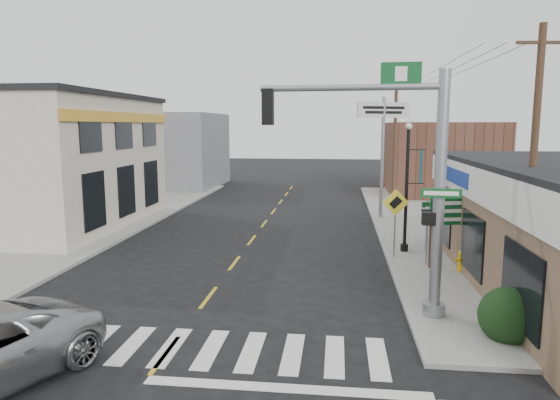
# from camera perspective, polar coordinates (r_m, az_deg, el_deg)

# --- Properties ---
(ground) EXTENTS (140.00, 140.00, 0.00)m
(ground) POSITION_cam_1_polar(r_m,az_deg,el_deg) (12.69, -12.97, -16.84)
(ground) COLOR black
(ground) RESTS_ON ground
(sidewalk_right) EXTENTS (6.00, 38.00, 0.13)m
(sidewalk_right) POSITION_cam_1_polar(r_m,az_deg,el_deg) (24.87, 18.13, -4.25)
(sidewalk_right) COLOR gray
(sidewalk_right) RESTS_ON ground
(sidewalk_left) EXTENTS (6.00, 38.00, 0.13)m
(sidewalk_left) POSITION_cam_1_polar(r_m,az_deg,el_deg) (27.61, -21.64, -3.19)
(sidewalk_left) COLOR gray
(sidewalk_left) RESTS_ON ground
(center_line) EXTENTS (0.12, 56.00, 0.01)m
(center_line) POSITION_cam_1_polar(r_m,az_deg,el_deg) (19.93, -5.23, -7.17)
(center_line) COLOR gold
(center_line) RESTS_ON ground
(crosswalk) EXTENTS (11.00, 2.20, 0.01)m
(crosswalk) POSITION_cam_1_polar(r_m,az_deg,el_deg) (13.03, -12.36, -16.09)
(crosswalk) COLOR silver
(crosswalk) RESTS_ON ground
(left_building) EXTENTS (12.00, 12.00, 6.80)m
(left_building) POSITION_cam_1_polar(r_m,az_deg,el_deg) (30.11, -27.83, 3.77)
(left_building) COLOR beige
(left_building) RESTS_ON ground
(bldg_distant_right) EXTENTS (8.00, 10.00, 5.60)m
(bldg_distant_right) POSITION_cam_1_polar(r_m,az_deg,el_deg) (41.63, 17.76, 4.58)
(bldg_distant_right) COLOR brown
(bldg_distant_right) RESTS_ON ground
(bldg_distant_left) EXTENTS (9.00, 10.00, 6.40)m
(bldg_distant_left) POSITION_cam_1_polar(r_m,az_deg,el_deg) (45.37, -12.74, 5.57)
(bldg_distant_left) COLOR slate
(bldg_distant_left) RESTS_ON ground
(traffic_signal_pole) EXTENTS (5.46, 0.40, 6.92)m
(traffic_signal_pole) POSITION_cam_1_polar(r_m,az_deg,el_deg) (13.93, 14.55, 3.53)
(traffic_signal_pole) COLOR gray
(traffic_signal_pole) RESTS_ON sidewalk_right
(guide_sign) EXTENTS (1.66, 0.14, 2.90)m
(guide_sign) POSITION_cam_1_polar(r_m,az_deg,el_deg) (19.27, 18.97, -2.06)
(guide_sign) COLOR #493221
(guide_sign) RESTS_ON sidewalk_right
(fire_hydrant) EXTENTS (0.25, 0.25, 0.78)m
(fire_hydrant) POSITION_cam_1_polar(r_m,az_deg,el_deg) (19.36, 19.99, -6.46)
(fire_hydrant) COLOR #DBA202
(fire_hydrant) RESTS_ON sidewalk_right
(ped_crossing_sign) EXTENTS (1.08, 0.08, 2.77)m
(ped_crossing_sign) POSITION_cam_1_polar(r_m,az_deg,el_deg) (20.33, 13.05, -1.22)
(ped_crossing_sign) COLOR gray
(ped_crossing_sign) RESTS_ON sidewalk_right
(lamp_post) EXTENTS (0.70, 0.55, 5.35)m
(lamp_post) POSITION_cam_1_polar(r_m,az_deg,el_deg) (21.30, 14.46, 2.47)
(lamp_post) COLOR black
(lamp_post) RESTS_ON sidewalk_right
(dance_center_sign) EXTENTS (3.22, 0.20, 6.84)m
(dance_center_sign) POSITION_cam_1_polar(r_m,az_deg,el_deg) (28.96, 11.71, 8.14)
(dance_center_sign) COLOR gray
(dance_center_sign) RESTS_ON sidewalk_right
(shrub_front) EXTENTS (1.45, 1.45, 1.09)m
(shrub_front) POSITION_cam_1_polar(r_m,az_deg,el_deg) (13.99, 24.61, -11.97)
(shrub_front) COLOR #163D1B
(shrub_front) RESTS_ON sidewalk_right
(shrub_back) EXTENTS (1.21, 1.21, 0.91)m
(shrub_back) POSITION_cam_1_polar(r_m,az_deg,el_deg) (20.89, 21.42, -5.36)
(shrub_back) COLOR black
(shrub_back) RESTS_ON sidewalk_right
(utility_pole_near) EXTENTS (1.40, 0.21, 8.03)m
(utility_pole_near) POSITION_cam_1_polar(r_m,az_deg,el_deg) (15.90, 26.91, 3.49)
(utility_pole_near) COLOR #4F3229
(utility_pole_near) RESTS_ON sidewalk_right
(utility_pole_far) EXTENTS (1.42, 0.21, 8.14)m
(utility_pole_far) POSITION_cam_1_polar(r_m,az_deg,el_deg) (33.47, 12.97, 6.47)
(utility_pole_far) COLOR #482E23
(utility_pole_far) RESTS_ON sidewalk_right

